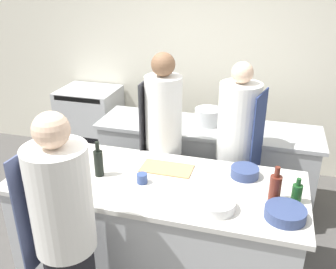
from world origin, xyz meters
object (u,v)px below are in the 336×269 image
at_px(bowl_ceramic_blue, 216,205).
at_px(bottle_vinegar, 99,162).
at_px(cup, 142,178).
at_px(chef_at_pass_far, 163,145).
at_px(bottle_wine, 68,159).
at_px(chef_at_stove, 236,151).
at_px(bottle_olive_oil, 297,193).
at_px(stockpot, 208,116).
at_px(chef_at_prep_near, 66,238).
at_px(bottle_cooking_oil, 275,187).
at_px(bowl_mixing_large, 285,213).
at_px(bowl_prep_small, 245,172).
at_px(oven_range, 91,124).

bearing_deg(bowl_ceramic_blue, bottle_vinegar, 168.29).
bearing_deg(bowl_ceramic_blue, cup, 162.80).
distance_m(chef_at_pass_far, bottle_wine, 0.92).
xyz_separation_m(chef_at_stove, chef_at_pass_far, (-0.68, -0.15, 0.05)).
height_order(chef_at_pass_far, bottle_wine, chef_at_pass_far).
bearing_deg(bottle_vinegar, bottle_olive_oil, 1.44).
bearing_deg(stockpot, chef_at_prep_near, -104.87).
bearing_deg(bowl_ceramic_blue, chef_at_pass_far, 126.36).
xyz_separation_m(bottle_olive_oil, bottle_wine, (-1.80, -0.05, 0.04)).
relative_size(chef_at_prep_near, bottle_vinegar, 5.70).
xyz_separation_m(bottle_cooking_oil, bowl_mixing_large, (0.08, -0.20, -0.07)).
distance_m(chef_at_stove, bowl_ceramic_blue, 1.03).
bearing_deg(bowl_prep_small, bottle_olive_oil, -34.43).
bearing_deg(bottle_wine, oven_range, 112.28).
bearing_deg(cup, stockpot, 78.28).
distance_m(chef_at_stove, bottle_wine, 1.54).
bearing_deg(bottle_wine, chef_at_stove, 32.74).
distance_m(oven_range, bottle_vinegar, 2.14).
xyz_separation_m(bottle_wine, stockpot, (0.93, 1.34, -0.03)).
relative_size(bowl_mixing_large, bowl_ceramic_blue, 1.02).
height_order(chef_at_pass_far, bottle_cooking_oil, chef_at_pass_far).
bearing_deg(bowl_prep_small, stockpot, 115.51).
bearing_deg(bowl_prep_small, chef_at_prep_near, -134.87).
height_order(bottle_cooking_oil, cup, bottle_cooking_oil).
xyz_separation_m(bottle_cooking_oil, bowl_prep_small, (-0.24, 0.29, -0.07)).
distance_m(chef_at_pass_far, bottle_vinegar, 0.76).
xyz_separation_m(oven_range, bottle_vinegar, (1.02, -1.81, 0.51)).
bearing_deg(stockpot, bowl_prep_small, -64.49).
height_order(chef_at_pass_far, bottle_vinegar, chef_at_pass_far).
bearing_deg(bowl_mixing_large, chef_at_pass_far, 142.65).
xyz_separation_m(chef_at_pass_far, bowl_ceramic_blue, (0.65, -0.88, 0.03)).
height_order(bottle_vinegar, cup, bottle_vinegar).
relative_size(bottle_wine, bowl_mixing_large, 1.05).
bearing_deg(bottle_olive_oil, chef_at_prep_near, -151.57).
distance_m(bottle_wine, bottle_cooking_oil, 1.65).
bearing_deg(bottle_cooking_oil, stockpot, 118.99).
xyz_separation_m(oven_range, cup, (1.39, -1.83, 0.43)).
xyz_separation_m(bottle_olive_oil, bowl_ceramic_blue, (-0.54, -0.24, -0.04)).
bearing_deg(cup, bottle_wine, 179.63).
xyz_separation_m(chef_at_prep_near, bowl_ceramic_blue, (0.88, 0.53, 0.07)).
height_order(oven_range, bowl_mixing_large, oven_range).
xyz_separation_m(chef_at_prep_near, chef_at_stove, (0.91, 1.55, -0.00)).
bearing_deg(bowl_prep_small, bottle_vinegar, -164.97).
xyz_separation_m(bowl_ceramic_blue, cup, (-0.61, 0.19, 0.00)).
distance_m(bottle_olive_oil, bowl_prep_small, 0.47).
xyz_separation_m(chef_at_stove, bottle_wine, (-1.29, -0.83, 0.15)).
bearing_deg(chef_at_stove, bowl_ceramic_blue, 11.34).
relative_size(bottle_vinegar, bowl_mixing_large, 1.08).
height_order(chef_at_stove, stockpot, chef_at_stove).
height_order(bottle_wine, cup, bottle_wine).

